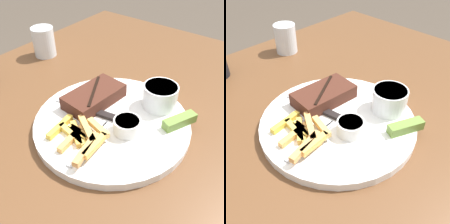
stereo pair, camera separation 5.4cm
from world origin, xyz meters
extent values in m
cube|color=brown|center=(0.00, 0.00, 0.74)|extent=(1.15, 0.95, 0.04)
cylinder|color=brown|center=(0.51, 0.42, 0.36)|extent=(0.06, 0.06, 0.72)
cylinder|color=white|center=(0.00, 0.00, 0.76)|extent=(0.33, 0.33, 0.01)
cylinder|color=white|center=(0.00, 0.00, 0.77)|extent=(0.33, 0.33, 0.00)
cube|color=#472319|center=(0.02, 0.07, 0.79)|extent=(0.14, 0.09, 0.03)
cube|color=black|center=(0.02, 0.07, 0.81)|extent=(0.10, 0.06, 0.00)
cube|color=#E3BB4F|center=(-0.09, 0.03, 0.78)|extent=(0.02, 0.08, 0.01)
cube|color=#F3B548|center=(-0.08, 0.03, 0.78)|extent=(0.05, 0.06, 0.01)
cube|color=#F3B253|center=(-0.09, -0.03, 0.79)|extent=(0.07, 0.02, 0.01)
cube|color=#E5AD56|center=(-0.08, 0.01, 0.78)|extent=(0.02, 0.07, 0.01)
cube|color=gold|center=(-0.09, 0.07, 0.78)|extent=(0.07, 0.02, 0.01)
cube|color=#E3A558|center=(-0.07, 0.01, 0.79)|extent=(0.05, 0.07, 0.01)
cube|color=#E19E58|center=(-0.11, -0.02, 0.79)|extent=(0.08, 0.03, 0.01)
cube|color=#E6A554|center=(-0.10, 0.02, 0.78)|extent=(0.07, 0.02, 0.01)
cube|color=gold|center=(-0.08, 0.02, 0.78)|extent=(0.02, 0.05, 0.01)
cube|color=#DFB25B|center=(-0.05, -0.01, 0.79)|extent=(0.03, 0.06, 0.01)
cylinder|color=white|center=(0.10, -0.05, 0.80)|extent=(0.08, 0.08, 0.05)
cylinder|color=beige|center=(0.10, -0.05, 0.82)|extent=(0.07, 0.07, 0.01)
cylinder|color=silver|center=(-0.01, -0.05, 0.79)|extent=(0.05, 0.05, 0.03)
cylinder|color=black|center=(-0.01, -0.05, 0.80)|extent=(0.05, 0.05, 0.01)
cube|color=olive|center=(0.07, -0.12, 0.78)|extent=(0.08, 0.05, 0.02)
cube|color=#B7B7BC|center=(-0.10, -0.01, 0.78)|extent=(0.10, 0.02, 0.00)
cube|color=#B7B7BC|center=(-0.03, -0.01, 0.78)|extent=(0.03, 0.01, 0.00)
cube|color=#B7B7BC|center=(-0.03, 0.00, 0.78)|extent=(0.03, 0.01, 0.00)
cube|color=#B7B7BC|center=(-0.03, 0.00, 0.78)|extent=(0.03, 0.01, 0.00)
cube|color=#B7B7BC|center=(-0.01, 0.09, 0.78)|extent=(0.04, 0.11, 0.00)
cube|color=black|center=(0.00, 0.01, 0.78)|extent=(0.03, 0.06, 0.01)
cylinder|color=silver|center=(0.14, 0.36, 0.80)|extent=(0.07, 0.07, 0.09)
camera|label=1|loc=(-0.33, -0.25, 1.14)|focal=42.00mm
camera|label=2|loc=(-0.30, -0.29, 1.14)|focal=42.00mm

